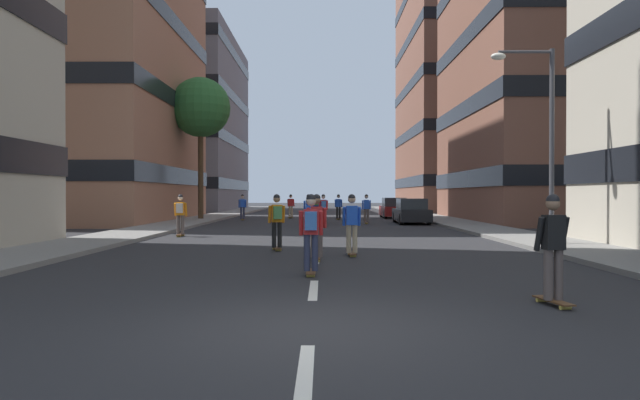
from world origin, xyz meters
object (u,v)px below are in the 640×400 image
Objects in this scene: skater_9 at (323,208)px; skater_0 at (277,218)px; parked_car_mid at (394,209)px; skater_1 at (352,222)px; streetlamp_right at (541,124)px; skater_5 at (308,209)px; skater_12 at (180,212)px; street_tree_near at (201,108)px; skater_3 at (311,229)px; skater_10 at (317,224)px; skater_2 at (366,207)px; skater_13 at (323,207)px; skater_11 at (291,205)px; skater_7 at (242,206)px; skater_4 at (553,244)px; skater_8 at (317,205)px; skater_6 at (338,206)px; parked_car_near at (411,212)px.

skater_0 is at bearing -95.78° from skater_9.
parked_car_mid is 2.47× the size of skater_1.
streetlamp_right reaches higher than skater_5.
parked_car_mid is at bearing 94.72° from streetlamp_right.
skater_12 is (-4.53, 5.86, 0.00)m from skater_0.
street_tree_near is (-13.64, -4.30, 6.92)m from parked_car_mid.
skater_0 is 7.41m from skater_12.
skater_3 is (1.19, -5.52, 0.00)m from skater_0.
street_tree_near is 16.31m from skater_12.
skater_1 is 1.54m from skater_10.
skater_2 and skater_13 have the same top height.
skater_13 is at bearing -71.64° from skater_11.
skater_0 is 1.00× the size of skater_1.
skater_3 and skater_13 have the same top height.
skater_7 is 15.22m from skater_12.
skater_12 is at bearing 123.95° from skater_10.
skater_11 is (-0.96, 24.52, -0.03)m from skater_0.
skater_5 is 1.00× the size of skater_10.
skater_1 is 1.00× the size of skater_9.
skater_11 is (-2.43, 9.91, -0.03)m from skater_9.
skater_11 is at bearing -177.28° from parked_car_mid.
skater_2 is 1.00× the size of skater_3.
skater_4 is at bearing -72.94° from skater_7.
skater_10 is at bearing -70.82° from street_tree_near.
streetlamp_right reaches higher than skater_13.
parked_car_mid is 15.89m from street_tree_near.
skater_3 and skater_8 have the same top height.
skater_6 and skater_12 have the same top height.
skater_8 and skater_13 have the same top height.
skater_4 is 1.00× the size of skater_8.
skater_4 is at bearing -79.70° from skater_11.
skater_5 and skater_11 have the same top height.
street_tree_near is 1.47× the size of streetlamp_right.
skater_10 is at bearing -92.90° from skater_6.
skater_13 is (5.56, -3.91, 0.00)m from skater_7.
skater_7 is (-4.08, 21.07, -0.03)m from skater_0.
skater_13 is (0.29, 22.68, -0.03)m from skater_3.
street_tree_near is at bearing 112.35° from skater_1.
parked_car_near is at bearing -46.20° from skater_11.
skater_3 is at bearing -138.56° from streetlamp_right.
skater_12 is (-3.57, -18.66, 0.03)m from skater_11.
skater_11 is at bearing 92.23° from skater_0.
parked_car_near is 5.36m from skater_13.
skater_5 is at bearing -118.07° from parked_car_mid.
streetlamp_right is 7.71m from skater_1.
streetlamp_right is 3.65× the size of skater_5.
skater_10 is (-1.00, -1.17, 0.00)m from skater_1.
skater_1 and skater_11 have the same top height.
skater_2 is at bearing -174.94° from parked_car_near.
skater_7 and skater_9 have the same top height.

